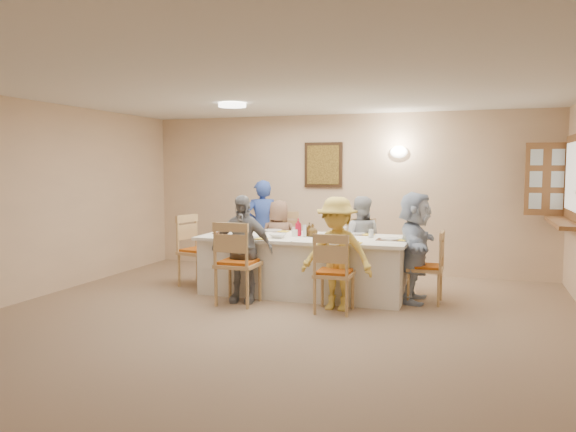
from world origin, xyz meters
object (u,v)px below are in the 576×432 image
(diner_front_left, at_px, (242,249))
(chair_back_left, at_px, (282,246))
(chair_left_end, at_px, (199,250))
(caregiver, at_px, (262,227))
(diner_front_right, at_px, (337,254))
(chair_right_end, at_px, (425,267))
(chair_back_right, at_px, (362,252))
(diner_back_right, at_px, (360,241))
(dining_table, at_px, (305,265))
(diner_right_end, at_px, (415,247))
(diner_back_left, at_px, (279,240))
(chair_front_left, at_px, (238,262))
(condiment_ketchup, at_px, (298,227))
(chair_front_right, at_px, (334,272))

(diner_front_left, bearing_deg, chair_back_left, 84.73)
(chair_left_end, height_order, caregiver, caregiver)
(diner_front_left, relative_size, diner_front_right, 1.00)
(chair_right_end, xyz_separation_m, diner_front_right, (-0.95, -0.68, 0.21))
(chair_back_right, relative_size, diner_back_right, 0.74)
(chair_left_end, bearing_deg, dining_table, -78.28)
(diner_front_right, bearing_deg, chair_back_right, 93.94)
(dining_table, distance_m, caregiver, 1.60)
(diner_front_right, bearing_deg, chair_right_end, 39.54)
(diner_right_end, bearing_deg, diner_back_right, 49.38)
(diner_back_left, height_order, diner_right_end, diner_right_end)
(chair_front_left, bearing_deg, diner_back_right, -129.29)
(diner_back_right, bearing_deg, caregiver, -19.55)
(diner_back_right, bearing_deg, diner_back_left, -3.65)
(diner_back_right, distance_m, condiment_ketchup, 1.00)
(diner_back_left, bearing_deg, chair_front_left, 79.85)
(chair_front_left, distance_m, chair_right_end, 2.29)
(chair_front_right, distance_m, chair_left_end, 2.29)
(chair_back_right, xyz_separation_m, chair_front_right, (0.00, -1.60, -0.00))
(dining_table, relative_size, diner_front_right, 2.05)
(chair_back_right, bearing_deg, chair_front_left, -138.55)
(diner_front_left, relative_size, diner_right_end, 0.97)
(chair_back_right, distance_m, chair_front_right, 1.60)
(chair_back_right, distance_m, diner_front_left, 1.92)
(chair_front_right, height_order, caregiver, caregiver)
(chair_front_left, relative_size, chair_right_end, 1.15)
(chair_front_right, bearing_deg, chair_front_left, -1.67)
(chair_front_right, bearing_deg, diner_front_right, -91.67)
(chair_back_left, relative_size, condiment_ketchup, 4.27)
(chair_front_right, distance_m, diner_back_left, 1.91)
(dining_table, distance_m, chair_back_left, 1.01)
(chair_front_right, xyz_separation_m, diner_front_right, (0.00, 0.12, 0.20))
(chair_left_end, height_order, diner_right_end, diner_right_end)
(diner_front_left, bearing_deg, diner_front_right, -5.27)
(chair_back_left, distance_m, diner_front_right, 1.91)
(chair_front_right, bearing_deg, diner_back_right, -91.67)
(chair_front_right, height_order, diner_right_end, diner_right_end)
(diner_back_right, relative_size, diner_front_right, 0.96)
(dining_table, bearing_deg, chair_right_end, 0.00)
(dining_table, bearing_deg, condiment_ketchup, 179.83)
(chair_back_left, bearing_deg, diner_back_left, -98.59)
(chair_back_left, distance_m, chair_front_left, 1.60)
(chair_back_right, bearing_deg, dining_table, -138.55)
(diner_front_right, height_order, condiment_ketchup, diner_front_right)
(chair_front_left, height_order, chair_left_end, chair_front_left)
(chair_back_left, relative_size, chair_right_end, 1.12)
(chair_right_end, xyz_separation_m, caregiver, (-2.60, 1.15, 0.28))
(diner_back_right, relative_size, caregiver, 0.86)
(diner_back_left, bearing_deg, dining_table, 121.28)
(diner_back_left, height_order, caregiver, caregiver)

